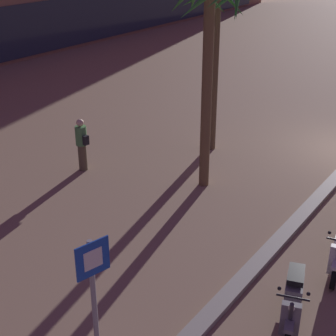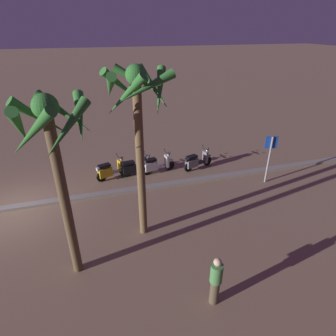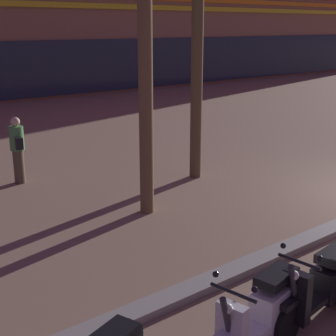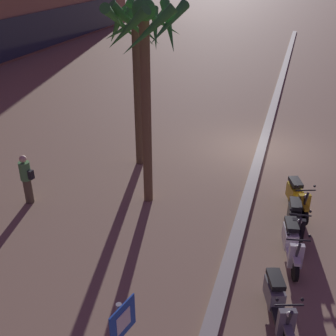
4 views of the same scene
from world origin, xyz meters
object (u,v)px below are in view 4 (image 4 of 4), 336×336
at_px(scooter_yellow_mid_front, 297,197).
at_px(palm_tree_far_corner, 145,49).
at_px(pedestrian_strolling_near_curb, 26,178).
at_px(scooter_grey_second_in_line, 277,302).
at_px(palm_tree_by_mall_entrance, 136,46).
at_px(scooter_white_mid_centre, 292,243).
at_px(scooter_black_far_back, 295,220).

distance_m(scooter_yellow_mid_front, palm_tree_far_corner, 6.23).
relative_size(palm_tree_far_corner, pedestrian_strolling_near_curb, 3.71).
xyz_separation_m(scooter_grey_second_in_line, palm_tree_far_corner, (3.79, 4.26, 4.25)).
bearing_deg(palm_tree_by_mall_entrance, palm_tree_far_corner, -153.06).
bearing_deg(scooter_white_mid_centre, scooter_grey_second_in_line, 175.30).
distance_m(scooter_white_mid_centre, palm_tree_far_corner, 6.35).
bearing_deg(scooter_grey_second_in_line, palm_tree_by_mall_entrance, 41.57).
xyz_separation_m(scooter_grey_second_in_line, palm_tree_by_mall_entrance, (6.17, 5.47, 3.83)).
height_order(scooter_black_far_back, scooter_yellow_mid_front, same).
distance_m(scooter_grey_second_in_line, scooter_black_far_back, 3.32).
bearing_deg(palm_tree_by_mall_entrance, scooter_yellow_mid_front, -105.59).
bearing_deg(scooter_white_mid_centre, scooter_yellow_mid_front, -0.91).
distance_m(scooter_white_mid_centre, scooter_yellow_mid_front, 2.39).
distance_m(palm_tree_by_mall_entrance, palm_tree_far_corner, 2.70).
bearing_deg(palm_tree_far_corner, palm_tree_by_mall_entrance, 26.94).
xyz_separation_m(palm_tree_far_corner, pedestrian_strolling_near_curb, (-1.27, 3.52, -3.86)).
height_order(scooter_grey_second_in_line, palm_tree_by_mall_entrance, palm_tree_by_mall_entrance).
bearing_deg(scooter_black_far_back, palm_tree_far_corner, 83.88).
bearing_deg(scooter_grey_second_in_line, scooter_white_mid_centre, -4.70).
xyz_separation_m(scooter_grey_second_in_line, scooter_white_mid_centre, (2.19, -0.18, 0.00)).
relative_size(scooter_grey_second_in_line, palm_tree_far_corner, 0.30).
height_order(scooter_grey_second_in_line, palm_tree_far_corner, palm_tree_far_corner).
xyz_separation_m(scooter_black_far_back, pedestrian_strolling_near_curb, (-0.79, 8.00, 0.41)).
height_order(scooter_black_far_back, palm_tree_far_corner, palm_tree_far_corner).
height_order(scooter_black_far_back, pedestrian_strolling_near_curb, pedestrian_strolling_near_curb).
distance_m(scooter_black_far_back, palm_tree_far_corner, 6.20).
bearing_deg(scooter_black_far_back, pedestrian_strolling_near_curb, 95.64).
relative_size(palm_tree_by_mall_entrance, pedestrian_strolling_near_curb, 3.45).
xyz_separation_m(scooter_white_mid_centre, palm_tree_by_mall_entrance, (3.98, 5.65, 3.83)).
distance_m(palm_tree_by_mall_entrance, pedestrian_strolling_near_curb, 5.52).
xyz_separation_m(scooter_white_mid_centre, pedestrian_strolling_near_curb, (0.33, 7.96, 0.39)).
distance_m(scooter_grey_second_in_line, palm_tree_far_corner, 7.11).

